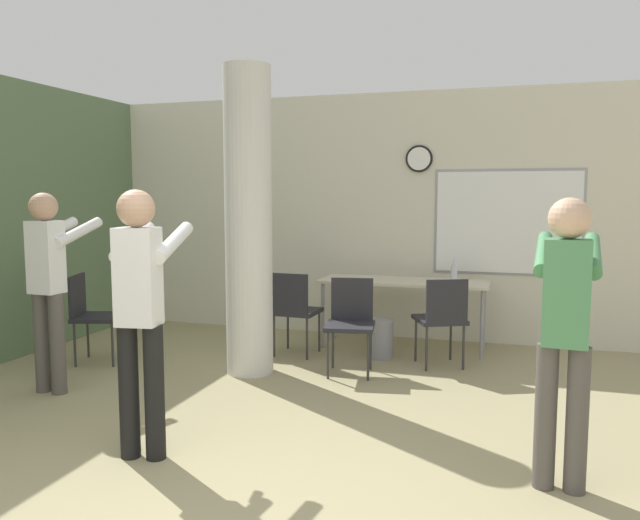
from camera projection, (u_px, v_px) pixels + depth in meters
wall_back at (396, 216)px, 7.19m from camera, size 8.00×0.15×2.80m
support_pillar at (248, 222)px, 5.68m from camera, size 0.43×0.43×2.80m
folding_table at (404, 285)px, 6.68m from camera, size 1.79×0.61×0.74m
bottle_on_table at (454, 272)px, 6.60m from camera, size 0.07×0.07×0.25m
waste_bin at (380, 339)px, 6.32m from camera, size 0.27×0.27×0.39m
chair_by_left_wall at (91, 311)px, 6.12m from camera, size 0.56×0.56×0.87m
chair_table_left at (294, 307)px, 6.36m from camera, size 0.46×0.46×0.87m
chair_table_front at (351, 318)px, 5.78m from camera, size 0.50×0.50×0.87m
chair_table_right at (442, 315)px, 5.93m from camera, size 0.58×0.58×0.87m
person_playing_side at (565, 320)px, 3.44m from camera, size 0.39×0.66×1.64m
person_watching_back at (49, 276)px, 5.15m from camera, size 0.39×0.63×1.67m
person_playing_front at (141, 302)px, 3.86m from camera, size 0.44×0.65×1.69m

